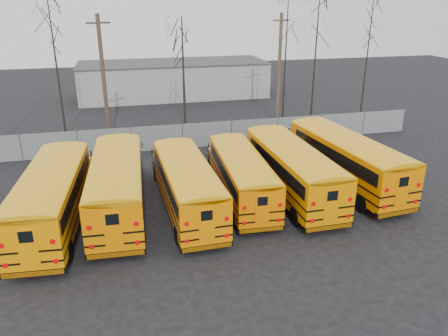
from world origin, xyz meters
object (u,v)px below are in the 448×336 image
object	(u,v)px
utility_pole_left	(104,80)
utility_pole_right	(279,68)
bus_d	(241,172)
bus_a	(52,192)
bus_e	(291,166)
bus_f	(345,156)
bus_c	(186,181)
bus_b	(117,181)

from	to	relation	value
utility_pole_left	utility_pole_right	size ratio (longest dim) A/B	1.01
bus_d	utility_pole_right	world-z (taller)	utility_pole_right
bus_a	bus_d	bearing A→B (deg)	9.00
bus_e	bus_f	bearing A→B (deg)	9.29
bus_d	utility_pole_left	world-z (taller)	utility_pole_left
bus_c	bus_f	bearing A→B (deg)	5.45
bus_b	bus_e	distance (m)	10.15
bus_a	bus_c	world-z (taller)	bus_a
utility_pole_right	bus_c	bearing A→B (deg)	-144.01
bus_c	bus_d	distance (m)	3.47
bus_c	bus_b	bearing A→B (deg)	167.80
bus_a	bus_b	size ratio (longest dim) A/B	0.99
bus_a	utility_pole_left	bearing A→B (deg)	83.09
bus_b	bus_c	bearing A→B (deg)	-7.48
bus_b	bus_f	size ratio (longest dim) A/B	0.97
utility_pole_left	utility_pole_right	bearing A→B (deg)	-3.10
bus_c	utility_pole_right	xyz separation A→B (m)	(11.64, 16.88, 3.37)
bus_b	bus_a	bearing A→B (deg)	-164.67
bus_b	bus_d	size ratio (longest dim) A/B	1.12
bus_a	utility_pole_right	xyz separation A→B (m)	(18.63, 16.91, 3.25)
bus_c	bus_e	xyz separation A→B (m)	(6.43, 0.61, 0.11)
bus_d	utility_pole_left	bearing A→B (deg)	123.70
bus_a	utility_pole_left	distance (m)	14.28
bus_e	utility_pole_right	bearing A→B (deg)	71.45
bus_d	bus_e	size ratio (longest dim) A/B	0.91
bus_d	bus_b	bearing A→B (deg)	-176.29
bus_b	bus_e	world-z (taller)	bus_b
bus_a	bus_b	xyz separation A→B (m)	(3.27, 0.72, 0.02)
bus_b	bus_f	xyz separation A→B (m)	(14.04, 0.61, 0.04)
bus_d	utility_pole_left	size ratio (longest dim) A/B	1.03
bus_c	utility_pole_right	world-z (taller)	utility_pole_right
bus_e	bus_f	size ratio (longest dim) A/B	0.95
bus_e	utility_pole_left	size ratio (longest dim) A/B	1.14
bus_b	utility_pole_right	size ratio (longest dim) A/B	1.18
bus_f	utility_pole_right	distance (m)	15.96
bus_d	bus_f	bearing A→B (deg)	7.30
bus_e	utility_pole_left	distance (m)	17.12
bus_a	utility_pole_right	distance (m)	25.37
bus_b	bus_e	xyz separation A→B (m)	(10.15, -0.08, -0.03)
bus_f	utility_pole_right	bearing A→B (deg)	79.74
bus_a	bus_c	xyz separation A→B (m)	(6.99, 0.03, -0.11)
bus_f	bus_a	bearing A→B (deg)	178.95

